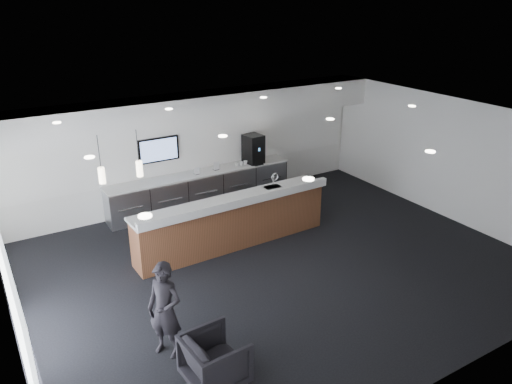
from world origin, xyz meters
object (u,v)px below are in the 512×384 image
coffee_machine (253,149)px  lounge_guest (165,310)px  service_counter (233,221)px  armchair (215,359)px

coffee_machine → lounge_guest: coffee_machine is taller
service_counter → coffee_machine: (1.91, 2.33, 0.76)m
lounge_guest → coffee_machine: bearing=101.9°
service_counter → armchair: size_ratio=5.46×
service_counter → armchair: bearing=-123.9°
service_counter → coffee_machine: bearing=49.0°
lounge_guest → service_counter: bearing=99.5°
coffee_machine → armchair: bearing=-131.6°
coffee_machine → armchair: 7.30m
service_counter → lounge_guest: (-2.63, -2.64, 0.22)m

